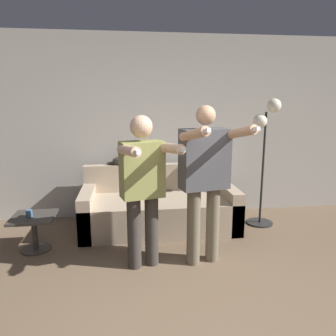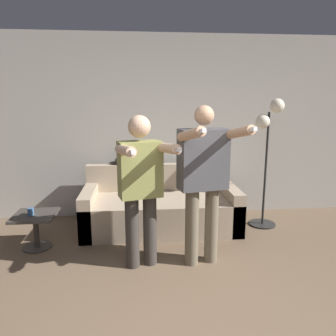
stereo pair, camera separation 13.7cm
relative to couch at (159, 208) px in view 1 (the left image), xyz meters
name	(u,v)px [view 1 (the left image)]	position (x,y,z in m)	size (l,w,h in m)	color
wall_back	(167,127)	(0.19, 0.58, 1.04)	(10.00, 0.05, 2.60)	#B7B2A8
couch	(159,208)	(0.00, 0.00, 0.00)	(2.02, 0.93, 0.80)	tan
person_left	(143,182)	(-0.27, -1.04, 0.64)	(0.60, 0.75, 1.56)	#38332D
person_right	(205,174)	(0.36, -1.04, 0.70)	(0.65, 0.75, 1.65)	#6B604C
cat	(124,160)	(-0.45, 0.36, 0.61)	(0.40, 0.13, 0.16)	#3D3833
floor_lamp	(265,136)	(1.41, -0.05, 0.96)	(0.37, 0.36, 1.71)	black
side_table	(34,225)	(-1.48, -0.50, 0.04)	(0.47, 0.47, 0.41)	#38332D
cup	(29,213)	(-1.52, -0.52, 0.19)	(0.07, 0.07, 0.08)	#3D6693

